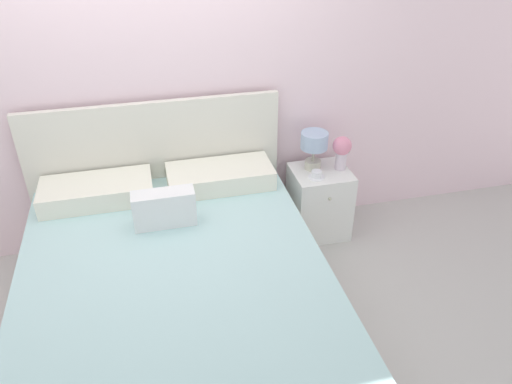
# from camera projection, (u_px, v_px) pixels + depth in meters

# --- Properties ---
(ground_plane) EXTENTS (12.00, 12.00, 0.00)m
(ground_plane) POSITION_uv_depth(u_px,v_px,m) (166.00, 236.00, 4.05)
(ground_plane) COLOR #BCB7B2
(wall_back) EXTENTS (8.00, 0.06, 2.60)m
(wall_back) POSITION_uv_depth(u_px,v_px,m) (147.00, 78.00, 3.42)
(wall_back) COLOR silver
(wall_back) RESTS_ON ground_plane
(bed) EXTENTS (1.82, 2.18, 1.16)m
(bed) POSITION_uv_depth(u_px,v_px,m) (175.00, 293.00, 3.05)
(bed) COLOR beige
(bed) RESTS_ON ground_plane
(nightstand) EXTENTS (0.44, 0.42, 0.56)m
(nightstand) POSITION_uv_depth(u_px,v_px,m) (319.00, 202.00, 3.97)
(nightstand) COLOR white
(nightstand) RESTS_ON ground_plane
(table_lamp) EXTENTS (0.21, 0.21, 0.30)m
(table_lamp) POSITION_uv_depth(u_px,v_px,m) (314.00, 144.00, 3.75)
(table_lamp) COLOR beige
(table_lamp) RESTS_ON nightstand
(flower_vase) EXTENTS (0.14, 0.14, 0.27)m
(flower_vase) POSITION_uv_depth(u_px,v_px,m) (342.00, 150.00, 3.77)
(flower_vase) COLOR silver
(flower_vase) RESTS_ON nightstand
(teacup) EXTENTS (0.13, 0.13, 0.06)m
(teacup) POSITION_uv_depth(u_px,v_px,m) (316.00, 175.00, 3.73)
(teacup) COLOR white
(teacup) RESTS_ON nightstand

